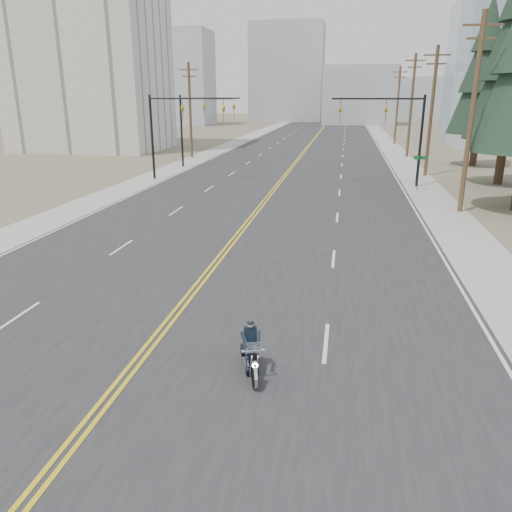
{
  "coord_description": "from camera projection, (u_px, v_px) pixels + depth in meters",
  "views": [
    {
      "loc": [
        5.26,
        -9.26,
        6.9
      ],
      "look_at": [
        2.4,
        6.97,
        1.6
      ],
      "focal_mm": 35.0,
      "sensor_mm": 36.0,
      "label": 1
    }
  ],
  "objects": [
    {
      "name": "road",
      "position": [
        311.0,
        143.0,
        77.29
      ],
      "size": [
        20.0,
        200.0,
        0.01
      ],
      "primitive_type": "cube",
      "color": "#303033",
      "rests_on": "ground"
    },
    {
      "name": "utility_pole_c",
      "position": [
        432.0,
        110.0,
        43.47
      ],
      "size": [
        2.2,
        0.3,
        11.0
      ],
      "color": "brown",
      "rests_on": "ground"
    },
    {
      "name": "conifer_far",
      "position": [
        485.0,
        70.0,
        48.94
      ],
      "size": [
        6.05,
        6.05,
        16.21
      ],
      "rotation": [
        0.0,
        0.0,
        0.36
      ],
      "color": "#382619",
      "rests_on": "ground"
    },
    {
      "name": "haze_bldg_a",
      "position": [
        182.0,
        78.0,
        121.89
      ],
      "size": [
        14.0,
        12.0,
        22.0
      ],
      "primitive_type": "cube",
      "color": "#B7BCC6",
      "rests_on": "ground"
    },
    {
      "name": "ground_plane",
      "position": [
        104.0,
        405.0,
        11.66
      ],
      "size": [
        400.0,
        400.0,
        0.0
      ],
      "primitive_type": "plane",
      "color": "#776D56",
      "rests_on": "ground"
    },
    {
      "name": "utility_pole_d",
      "position": [
        411.0,
        104.0,
        57.45
      ],
      "size": [
        2.2,
        0.3,
        11.5
      ],
      "color": "brown",
      "rests_on": "ground"
    },
    {
      "name": "apartment_block",
      "position": [
        86.0,
        29.0,
        63.26
      ],
      "size": [
        18.0,
        14.0,
        30.0
      ],
      "primitive_type": "cube",
      "color": "silver",
      "rests_on": "ground"
    },
    {
      "name": "sidewalk_left",
      "position": [
        239.0,
        141.0,
        79.19
      ],
      "size": [
        3.0,
        200.0,
        0.01
      ],
      "primitive_type": "cube",
      "color": "#A5A5A0",
      "rests_on": "ground"
    },
    {
      "name": "sidewalk_right",
      "position": [
        387.0,
        144.0,
        75.39
      ],
      "size": [
        3.0,
        200.0,
        0.01
      ],
      "primitive_type": "cube",
      "color": "#A5A5A0",
      "rests_on": "ground"
    },
    {
      "name": "haze_bldg_b",
      "position": [
        359.0,
        95.0,
        125.39
      ],
      "size": [
        18.0,
        14.0,
        14.0
      ],
      "primitive_type": "cube",
      "color": "#ADB2B7",
      "rests_on": "ground"
    },
    {
      "name": "traffic_mast_far",
      "position": [
        197.0,
        117.0,
        49.21
      ],
      "size": [
        6.1,
        0.26,
        7.0
      ],
      "color": "black",
      "rests_on": "ground"
    },
    {
      "name": "traffic_mast_right",
      "position": [
        395.0,
        122.0,
        38.67
      ],
      "size": [
        7.1,
        0.26,
        7.0
      ],
      "color": "black",
      "rests_on": "ground"
    },
    {
      "name": "haze_bldg_f",
      "position": [
        148.0,
        92.0,
        139.35
      ],
      "size": [
        12.0,
        12.0,
        16.0
      ],
      "primitive_type": "cube",
      "color": "#ADB2B7",
      "rests_on": "ground"
    },
    {
      "name": "utility_pole_e",
      "position": [
        398.0,
        104.0,
        73.47
      ],
      "size": [
        2.2,
        0.3,
        11.0
      ],
      "color": "brown",
      "rests_on": "ground"
    },
    {
      "name": "motorcyclist",
      "position": [
        252.0,
        350.0,
        12.78
      ],
      "size": [
        1.26,
        1.94,
        1.4
      ],
      "primitive_type": null,
      "rotation": [
        0.0,
        0.0,
        3.44
      ],
      "color": "black",
      "rests_on": "ground"
    },
    {
      "name": "street_sign",
      "position": [
        419.0,
        167.0,
        37.45
      ],
      "size": [
        0.9,
        0.06,
        2.62
      ],
      "color": "black",
      "rests_on": "ground"
    },
    {
      "name": "traffic_mast_left",
      "position": [
        174.0,
        121.0,
        41.63
      ],
      "size": [
        7.1,
        0.26,
        7.0
      ],
      "color": "black",
      "rests_on": "ground"
    },
    {
      "name": "haze_bldg_d",
      "position": [
        287.0,
        73.0,
        140.92
      ],
      "size": [
        20.0,
        15.0,
        26.0
      ],
      "primitive_type": "cube",
      "color": "#ADB2B7",
      "rests_on": "ground"
    },
    {
      "name": "utility_pole_left",
      "position": [
        190.0,
        109.0,
        57.05
      ],
      "size": [
        2.2,
        0.3,
        10.5
      ],
      "color": "brown",
      "rests_on": "ground"
    },
    {
      "name": "haze_bldg_e",
      "position": [
        416.0,
        99.0,
        146.32
      ],
      "size": [
        14.0,
        14.0,
        12.0
      ],
      "primitive_type": "cube",
      "color": "#B7BCC6",
      "rests_on": "ground"
    },
    {
      "name": "utility_pole_b",
      "position": [
        472.0,
        112.0,
        29.33
      ],
      "size": [
        2.2,
        0.3,
        11.5
      ],
      "color": "brown",
      "rests_on": "ground"
    }
  ]
}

